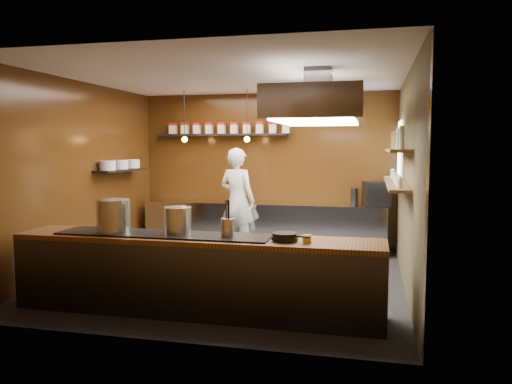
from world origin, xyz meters
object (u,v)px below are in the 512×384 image
(espresso_machine, at_px, (377,194))
(stockpot_small, at_px, (178,220))
(stockpot_large, at_px, (113,216))
(extractor_hood, at_px, (318,106))
(chef, at_px, (237,201))

(espresso_machine, bearing_deg, stockpot_small, -137.17)
(stockpot_large, xyz_separation_m, stockpot_small, (0.78, 0.12, -0.04))
(extractor_hood, xyz_separation_m, espresso_machine, (0.80, 2.59, -1.39))
(stockpot_large, xyz_separation_m, chef, (0.64, 3.37, -0.16))
(espresso_machine, xyz_separation_m, chef, (-2.50, -0.44, -0.15))
(stockpot_small, bearing_deg, extractor_hood, 35.40)
(extractor_hood, xyz_separation_m, chef, (-1.70, 2.15, -1.53))
(stockpot_small, distance_m, espresso_machine, 4.38)
(extractor_hood, height_order, chef, extractor_hood)
(stockpot_small, xyz_separation_m, espresso_machine, (2.36, 3.70, 0.02))
(stockpot_small, distance_m, chef, 3.26)
(extractor_hood, distance_m, stockpot_large, 2.98)
(stockpot_large, height_order, stockpot_small, stockpot_large)
(extractor_hood, height_order, espresso_machine, extractor_hood)
(espresso_machine, relative_size, chef, 0.22)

